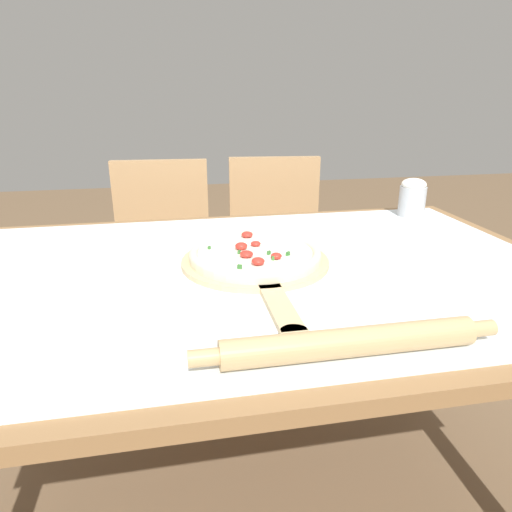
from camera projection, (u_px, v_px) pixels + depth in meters
dining_table at (257, 309)px, 1.08m from camera, size 1.47×0.98×0.77m
towel_cloth at (257, 269)px, 1.05m from camera, size 1.39×0.90×0.00m
pizza_peel at (255, 265)px, 1.05m from camera, size 0.34×0.54×0.01m
pizza at (254, 254)px, 1.06m from camera, size 0.31×0.31×0.04m
rolling_pin at (350, 342)px, 0.69m from camera, size 0.49×0.05×0.05m
chair_left at (163, 257)px, 1.85m from camera, size 0.42×0.42×0.90m
chair_right at (276, 250)px, 1.93m from camera, size 0.44×0.44×0.90m
flour_cup at (412, 197)px, 1.46m from camera, size 0.08×0.08×0.12m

